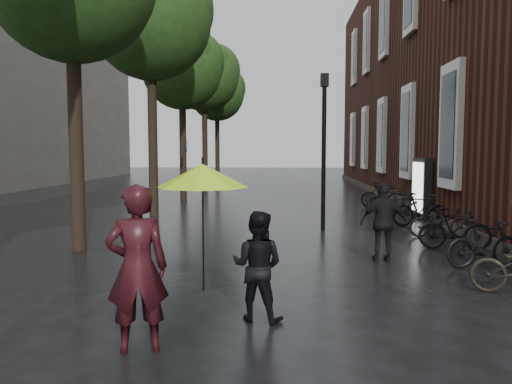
# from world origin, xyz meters

# --- Properties ---
(brick_building) EXTENTS (10.20, 33.20, 12.00)m
(brick_building) POSITION_xyz_m (10.47, 19.46, 5.99)
(brick_building) COLOR #38160F
(brick_building) RESTS_ON ground
(street_trees) EXTENTS (4.33, 34.03, 8.91)m
(street_trees) POSITION_xyz_m (-3.99, 15.91, 6.34)
(street_trees) COLOR black
(street_trees) RESTS_ON ground
(person_burgundy) EXTENTS (0.81, 0.65, 1.94)m
(person_burgundy) POSITION_xyz_m (-1.06, 1.37, 0.97)
(person_burgundy) COLOR black
(person_burgundy) RESTS_ON ground
(person_black) EXTENTS (0.86, 0.74, 1.50)m
(person_black) POSITION_xyz_m (0.26, 2.48, 0.75)
(person_black) COLOR black
(person_black) RESTS_ON ground
(lime_umbrella) EXTENTS (1.13, 1.13, 1.67)m
(lime_umbrella) POSITION_xyz_m (-0.38, 1.88, 2.01)
(lime_umbrella) COLOR black
(lime_umbrella) RESTS_ON ground
(pedestrian_walking) EXTENTS (0.98, 0.43, 1.65)m
(pedestrian_walking) POSITION_xyz_m (2.70, 6.17, 0.82)
(pedestrian_walking) COLOR black
(pedestrian_walking) RESTS_ON ground
(parked_bicycles) EXTENTS (2.02, 12.74, 1.03)m
(parked_bicycles) POSITION_xyz_m (4.63, 9.98, 0.48)
(parked_bicycles) COLOR black
(parked_bicycles) RESTS_ON ground
(ad_lightbox) EXTENTS (0.31, 1.35, 2.03)m
(ad_lightbox) POSITION_xyz_m (5.30, 12.85, 1.02)
(ad_lightbox) COLOR black
(ad_lightbox) RESTS_ON ground
(lamp_post) EXTENTS (0.23, 0.23, 4.47)m
(lamp_post) POSITION_xyz_m (1.78, 10.24, 2.71)
(lamp_post) COLOR black
(lamp_post) RESTS_ON ground
(cycle_sign) EXTENTS (0.14, 0.49, 2.71)m
(cycle_sign) POSITION_xyz_m (-3.62, 17.37, 1.79)
(cycle_sign) COLOR #262628
(cycle_sign) RESTS_ON ground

